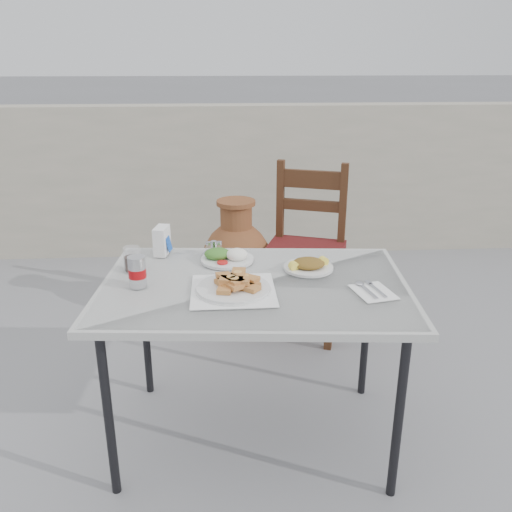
{
  "coord_description": "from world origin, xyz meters",
  "views": [
    {
      "loc": [
        0.04,
        -1.87,
        1.58
      ],
      "look_at": [
        0.17,
        0.13,
        0.82
      ],
      "focal_mm": 38.0,
      "sensor_mm": 36.0,
      "label": 1
    }
  ],
  "objects": [
    {
      "name": "terracotta_urn",
      "position": [
        0.12,
        1.2,
        0.36
      ],
      "size": [
        0.44,
        0.44,
        0.77
      ],
      "color": "brown",
      "rests_on": "ground"
    },
    {
      "name": "soda_can",
      "position": [
        -0.29,
        0.07,
        0.79
      ],
      "size": [
        0.07,
        0.07,
        0.12
      ],
      "color": "silver",
      "rests_on": "cafe_table"
    },
    {
      "name": "salad_chopped_plate",
      "position": [
        0.39,
        0.21,
        0.75
      ],
      "size": [
        0.21,
        0.21,
        0.04
      ],
      "color": "silver",
      "rests_on": "cafe_table"
    },
    {
      "name": "condiment_caddy",
      "position": [
        -0.0,
        0.39,
        0.76
      ],
      "size": [
        0.11,
        0.1,
        0.07
      ],
      "rotation": [
        0.0,
        0.0,
        -0.25
      ],
      "color": "#B4B3BA",
      "rests_on": "cafe_table"
    },
    {
      "name": "ground",
      "position": [
        0.0,
        0.0,
        0.0
      ],
      "size": [
        80.0,
        80.0,
        0.0
      ],
      "primitive_type": "plane",
      "color": "slate",
      "rests_on": "ground"
    },
    {
      "name": "cafe_table",
      "position": [
        0.16,
        0.08,
        0.68
      ],
      "size": [
        1.26,
        0.91,
        0.73
      ],
      "rotation": [
        0.0,
        0.0,
        -0.08
      ],
      "color": "black",
      "rests_on": "ground"
    },
    {
      "name": "pide_plate",
      "position": [
        0.07,
        0.0,
        0.76
      ],
      "size": [
        0.32,
        0.32,
        0.07
      ],
      "rotation": [
        0.0,
        0.0,
        0.01
      ],
      "color": "white",
      "rests_on": "cafe_table"
    },
    {
      "name": "back_wall",
      "position": [
        0.0,
        2.5,
        0.6
      ],
      "size": [
        6.0,
        0.25,
        1.2
      ],
      "primitive_type": "cube",
      "color": "#A89D8C",
      "rests_on": "ground"
    },
    {
      "name": "chair",
      "position": [
        0.52,
        1.08,
        0.51
      ],
      "size": [
        0.56,
        0.56,
        0.99
      ],
      "rotation": [
        0.0,
        0.0,
        -0.33
      ],
      "color": "#331D0E",
      "rests_on": "ground"
    },
    {
      "name": "napkin_holder",
      "position": [
        -0.23,
        0.43,
        0.8
      ],
      "size": [
        0.08,
        0.11,
        0.13
      ],
      "rotation": [
        0.0,
        0.0,
        -0.19
      ],
      "color": "white",
      "rests_on": "cafe_table"
    },
    {
      "name": "salad_rice_plate",
      "position": [
        0.05,
        0.32,
        0.75
      ],
      "size": [
        0.23,
        0.23,
        0.06
      ],
      "color": "silver",
      "rests_on": "cafe_table"
    },
    {
      "name": "cutlery_napkin",
      "position": [
        0.6,
        -0.03,
        0.74
      ],
      "size": [
        0.17,
        0.2,
        0.01
      ],
      "rotation": [
        0.0,
        0.0,
        0.21
      ],
      "color": "white",
      "rests_on": "cafe_table"
    },
    {
      "name": "cola_glass",
      "position": [
        -0.34,
        0.24,
        0.78
      ],
      "size": [
        0.07,
        0.07,
        0.1
      ],
      "color": "white",
      "rests_on": "cafe_table"
    }
  ]
}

